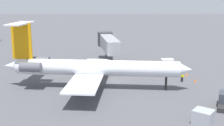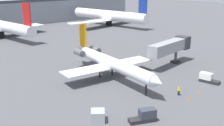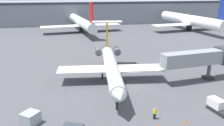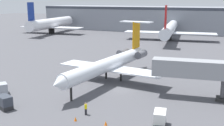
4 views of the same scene
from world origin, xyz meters
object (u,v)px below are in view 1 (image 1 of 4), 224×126
(traffic_cone_near, at_px, (195,80))
(baggage_tug_trailing, at_px, (169,64))
(baggage_tug_lead, at_px, (224,101))
(cargo_container_uld, at_px, (203,117))
(ground_crew_marshaller, at_px, (182,77))
(jet_bridge, at_px, (108,43))
(traffic_cone_mid, at_px, (187,74))
(regional_jet, at_px, (90,67))

(traffic_cone_near, bearing_deg, baggage_tug_trailing, 13.59)
(baggage_tug_lead, relative_size, baggage_tug_trailing, 1.01)
(baggage_tug_trailing, height_order, cargo_container_uld, baggage_tug_trailing)
(ground_crew_marshaller, distance_m, baggage_tug_lead, 11.89)
(baggage_tug_lead, distance_m, baggage_tug_trailing, 21.65)
(jet_bridge, distance_m, baggage_tug_lead, 30.14)
(jet_bridge, relative_size, ground_crew_marshaller, 8.98)
(cargo_container_uld, height_order, traffic_cone_near, cargo_container_uld)
(cargo_container_uld, bearing_deg, ground_crew_marshaller, -6.84)
(traffic_cone_mid, bearing_deg, baggage_tug_trailing, 18.53)
(regional_jet, distance_m, baggage_tug_lead, 20.22)
(baggage_tug_trailing, bearing_deg, ground_crew_marshaller, -178.93)
(regional_jet, bearing_deg, traffic_cone_near, -80.66)
(baggage_tug_trailing, height_order, traffic_cone_mid, baggage_tug_trailing)
(traffic_cone_near, relative_size, traffic_cone_mid, 1.00)
(baggage_tug_trailing, relative_size, cargo_container_uld, 1.45)
(jet_bridge, distance_m, ground_crew_marshaller, 19.32)
(baggage_tug_trailing, bearing_deg, cargo_container_uld, 176.07)
(regional_jet, xyz_separation_m, traffic_cone_near, (2.95, -17.93, -3.24))
(regional_jet, distance_m, cargo_container_uld, 19.43)
(jet_bridge, height_order, baggage_tug_trailing, jet_bridge)
(traffic_cone_mid, bearing_deg, baggage_tug_lead, -177.52)
(regional_jet, height_order, baggage_tug_lead, regional_jet)
(ground_crew_marshaller, height_order, cargo_container_uld, ground_crew_marshaller)
(jet_bridge, xyz_separation_m, ground_crew_marshaller, (-14.20, -12.56, -3.70))
(traffic_cone_mid, bearing_deg, jet_bridge, 54.07)
(jet_bridge, height_order, baggage_tug_lead, jet_bridge)
(traffic_cone_near, bearing_deg, ground_crew_marshaller, 83.53)
(regional_jet, relative_size, baggage_tug_trailing, 7.15)
(jet_bridge, relative_size, baggage_tug_lead, 3.59)
(ground_crew_marshaller, relative_size, traffic_cone_mid, 3.07)
(cargo_container_uld, xyz_separation_m, traffic_cone_near, (16.52, -4.27, -0.57))
(ground_crew_marshaller, bearing_deg, traffic_cone_mid, -26.42)
(jet_bridge, bearing_deg, baggage_tug_lead, -149.70)
(traffic_cone_mid, bearing_deg, traffic_cone_near, -174.32)
(traffic_cone_near, xyz_separation_m, traffic_cone_mid, (4.01, 0.40, 0.00))
(jet_bridge, xyz_separation_m, cargo_container_uld, (-30.98, -10.55, -3.72))
(baggage_tug_lead, xyz_separation_m, traffic_cone_near, (11.36, 0.27, -0.56))
(traffic_cone_near, bearing_deg, traffic_cone_mid, 5.68)
(jet_bridge, relative_size, baggage_tug_trailing, 3.63)
(ground_crew_marshaller, bearing_deg, baggage_tug_trailing, 1.07)
(ground_crew_marshaller, bearing_deg, jet_bridge, 41.48)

